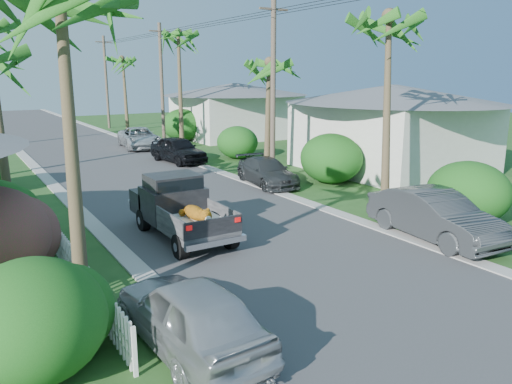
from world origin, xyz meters
TOP-DOWN VIEW (x-y plane):
  - ground at (0.00, 0.00)m, footprint 120.00×120.00m
  - road at (0.00, 25.00)m, footprint 8.00×100.00m
  - curb_left at (-4.30, 25.00)m, footprint 0.60×100.00m
  - curb_right at (4.30, 25.00)m, footprint 0.60×100.00m
  - pickup_truck at (-2.07, 7.32)m, footprint 1.98×5.12m
  - parked_car_rn at (4.97, 2.35)m, footprint 2.23×5.11m
  - parked_car_rm at (4.80, 12.30)m, footprint 2.34×4.65m
  - parked_car_rf at (3.60, 20.59)m, footprint 2.39×4.83m
  - parked_car_rd at (3.60, 27.80)m, footprint 3.14×5.65m
  - parked_car_ln at (-4.75, 0.35)m, footprint 1.99×4.46m
  - palm_r_a at (6.30, 6.00)m, footprint 4.40×4.40m
  - palm_r_b at (6.60, 15.00)m, footprint 4.40×4.40m
  - palm_r_c at (6.20, 26.00)m, footprint 4.40×4.40m
  - palm_r_d at (6.50, 40.00)m, footprint 4.40×4.40m
  - shrub_l_a at (-7.50, 1.00)m, footprint 2.60×2.86m
  - shrub_r_a at (7.60, 3.00)m, footprint 2.80×3.08m
  - shrub_r_b at (7.80, 11.00)m, footprint 3.00×3.30m
  - shrub_r_c at (7.50, 20.00)m, footprint 2.60×2.86m
  - shrub_r_d at (8.00, 30.00)m, footprint 3.20×3.52m
  - picket_fence at (-6.00, 5.50)m, footprint 0.10×11.00m
  - house_right_near at (13.00, 12.00)m, footprint 8.00×9.00m
  - house_right_far at (13.00, 30.00)m, footprint 9.00×8.00m
  - utility_pole_b at (5.60, 13.00)m, footprint 1.60×0.26m
  - utility_pole_c at (5.60, 28.00)m, footprint 1.60×0.26m
  - utility_pole_d at (5.60, 43.00)m, footprint 1.60×0.26m

SIDE VIEW (x-z plane):
  - ground at x=0.00m, z-range 0.00..0.00m
  - road at x=0.00m, z-range 0.00..0.02m
  - curb_left at x=-4.30m, z-range 0.00..0.06m
  - curb_right at x=4.30m, z-range 0.00..0.06m
  - picket_fence at x=-6.00m, z-range 0.00..1.00m
  - parked_car_rm at x=4.80m, z-range 0.00..1.30m
  - parked_car_ln at x=-4.75m, z-range 0.00..1.49m
  - parked_car_rd at x=3.60m, z-range 0.00..1.50m
  - parked_car_rf at x=3.60m, z-range 0.00..1.58m
  - parked_car_rn at x=4.97m, z-range 0.00..1.63m
  - pickup_truck at x=-2.07m, z-range -0.02..2.04m
  - shrub_r_c at x=7.50m, z-range 0.00..2.10m
  - shrub_l_a at x=-7.50m, z-range 0.00..2.20m
  - shrub_r_a at x=7.60m, z-range 0.00..2.30m
  - shrub_r_b at x=7.80m, z-range 0.00..2.50m
  - shrub_r_d at x=8.00m, z-range 0.00..2.60m
  - house_right_far at x=13.00m, z-range -0.18..4.42m
  - house_right_near at x=13.00m, z-range -0.18..4.62m
  - utility_pole_b at x=5.60m, z-range 0.10..9.10m
  - utility_pole_c at x=5.60m, z-range 0.10..9.10m
  - utility_pole_d at x=5.60m, z-range 0.10..9.10m
  - palm_r_b at x=6.60m, z-range 2.35..9.55m
  - palm_r_d at x=6.50m, z-range 2.73..10.74m
  - palm_r_a at x=6.30m, z-range 3.07..11.78m
  - palm_r_c at x=6.20m, z-range 3.41..12.81m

